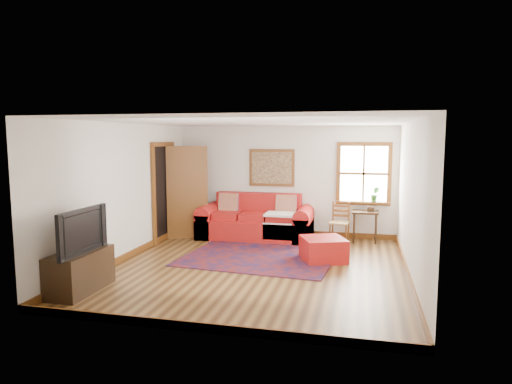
% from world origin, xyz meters
% --- Properties ---
extents(ground, '(5.50, 5.50, 0.00)m').
position_xyz_m(ground, '(0.00, 0.00, 0.00)').
color(ground, '#3F2511').
rests_on(ground, ground).
extents(room_envelope, '(5.04, 5.54, 2.52)m').
position_xyz_m(room_envelope, '(0.00, 0.02, 1.65)').
color(room_envelope, silver).
rests_on(room_envelope, ground).
extents(window, '(1.18, 0.20, 1.38)m').
position_xyz_m(window, '(1.78, 2.70, 1.31)').
color(window, white).
rests_on(window, ground).
extents(doorway, '(0.89, 1.08, 2.14)m').
position_xyz_m(doorway, '(-2.21, 1.78, 1.07)').
color(doorway, black).
rests_on(doorway, ground).
extents(framed_artwork, '(1.05, 0.07, 0.85)m').
position_xyz_m(framed_artwork, '(-0.30, 2.71, 1.55)').
color(framed_artwork, brown).
rests_on(framed_artwork, ground).
extents(persian_rug, '(2.91, 2.42, 0.02)m').
position_xyz_m(persian_rug, '(-0.12, 0.65, 0.01)').
color(persian_rug, '#62140E').
rests_on(persian_rug, ground).
extents(red_leather_sofa, '(2.51, 1.04, 0.98)m').
position_xyz_m(red_leather_sofa, '(-0.56, 2.27, 0.33)').
color(red_leather_sofa, '#AF1816').
rests_on(red_leather_sofa, ground).
extents(red_ottoman, '(0.96, 0.96, 0.42)m').
position_xyz_m(red_ottoman, '(1.07, 0.71, 0.21)').
color(red_ottoman, '#AF1816').
rests_on(red_ottoman, ground).
extents(side_table, '(0.56, 0.42, 0.67)m').
position_xyz_m(side_table, '(1.81, 2.42, 0.55)').
color(side_table, black).
rests_on(side_table, ground).
extents(ladder_back_chair, '(0.44, 0.42, 0.86)m').
position_xyz_m(ladder_back_chair, '(1.28, 2.30, 0.46)').
color(ladder_back_chair, tan).
rests_on(ladder_back_chair, ground).
extents(media_cabinet, '(0.49, 1.09, 0.60)m').
position_xyz_m(media_cabinet, '(-2.24, -1.80, 0.30)').
color(media_cabinet, black).
rests_on(media_cabinet, ground).
extents(television, '(0.15, 1.12, 0.65)m').
position_xyz_m(television, '(-2.22, -1.88, 0.92)').
color(television, black).
rests_on(television, media_cabinet).
extents(candle_hurricane, '(0.12, 0.12, 0.18)m').
position_xyz_m(candle_hurricane, '(-2.19, -1.45, 0.68)').
color(candle_hurricane, silver).
rests_on(candle_hurricane, media_cabinet).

